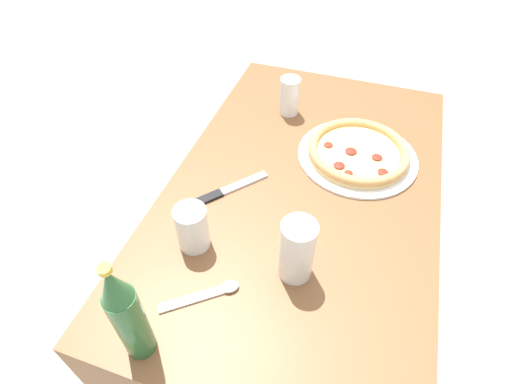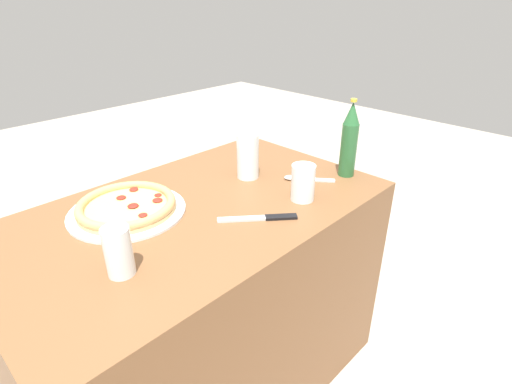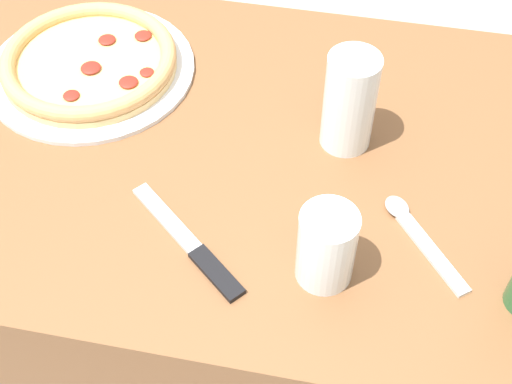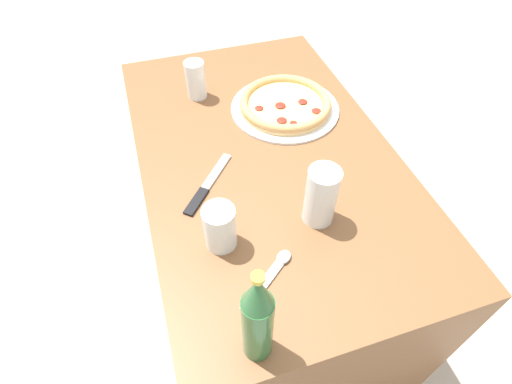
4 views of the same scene
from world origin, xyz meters
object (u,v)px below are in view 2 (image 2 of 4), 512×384
object	(u,v)px
glass_mango_juice	(303,184)
beer_bottle	(349,140)
glass_red_wine	(248,159)
spoon	(302,179)
glass_iced_tea	(119,252)
knife	(261,218)
pizza_margherita	(127,207)

from	to	relation	value
glass_mango_juice	beer_bottle	bearing A→B (deg)	-178.70
glass_red_wine	spoon	size ratio (longest dim) A/B	1.03
glass_red_wine	spoon	xyz separation A→B (m)	(-0.11, 0.15, -0.06)
glass_iced_tea	beer_bottle	bearing A→B (deg)	175.75
beer_bottle	knife	distance (m)	0.45
glass_iced_tea	spoon	bearing A→B (deg)	-178.32
glass_iced_tea	spoon	size ratio (longest dim) A/B	0.79
knife	glass_mango_juice	bearing A→B (deg)	177.95
pizza_margherita	glass_red_wine	distance (m)	0.44
pizza_margherita	knife	bearing A→B (deg)	128.85
spoon	glass_mango_juice	bearing A→B (deg)	38.31
glass_red_wine	beer_bottle	distance (m)	0.35
glass_mango_juice	pizza_margherita	bearing A→B (deg)	-36.40
glass_red_wine	glass_mango_juice	distance (m)	0.24
pizza_margherita	beer_bottle	world-z (taller)	beer_bottle
spoon	glass_red_wine	bearing A→B (deg)	-53.69
beer_bottle	knife	bearing A→B (deg)	-0.08
glass_mango_juice	glass_iced_tea	size ratio (longest dim) A/B	0.95
beer_bottle	pizza_margherita	bearing A→B (deg)	-24.35
glass_iced_tea	knife	distance (m)	0.41
glass_mango_juice	glass_iced_tea	xyz separation A→B (m)	(0.58, -0.07, 0.01)
glass_red_wine	glass_iced_tea	distance (m)	0.61
pizza_margherita	glass_mango_juice	xyz separation A→B (m)	(-0.43, 0.32, 0.03)
pizza_margherita	glass_iced_tea	distance (m)	0.29
glass_mango_juice	knife	world-z (taller)	glass_mango_juice
pizza_margherita	beer_bottle	xyz separation A→B (m)	(-0.68, 0.31, 0.11)
pizza_margherita	glass_mango_juice	bearing A→B (deg)	143.60
glass_mango_juice	beer_bottle	distance (m)	0.27
knife	spoon	bearing A→B (deg)	-164.25
knife	spoon	world-z (taller)	spoon
beer_bottle	spoon	world-z (taller)	beer_bottle
glass_mango_juice	glass_red_wine	bearing A→B (deg)	-89.87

